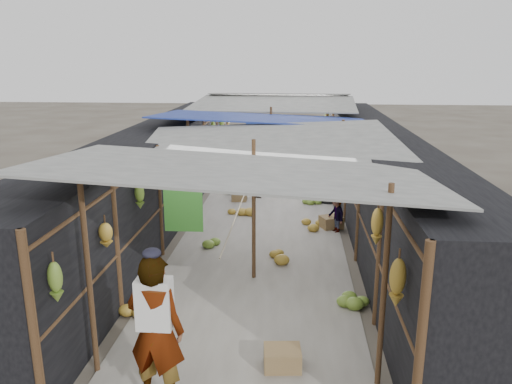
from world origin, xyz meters
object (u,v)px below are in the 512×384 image
(vendor_elderly, at_px, (156,330))
(shopper_blue, at_px, (255,175))
(crate_near, at_px, (282,359))
(vendor_seated, at_px, (336,214))
(black_basin, at_px, (328,199))

(vendor_elderly, xyz_separation_m, shopper_blue, (0.41, 8.88, -0.21))
(crate_near, distance_m, vendor_elderly, 1.80)
(crate_near, relative_size, vendor_seated, 0.53)
(crate_near, bearing_deg, vendor_seated, 73.47)
(shopper_blue, bearing_deg, vendor_elderly, -114.26)
(crate_near, bearing_deg, black_basin, 77.15)
(crate_near, xyz_separation_m, vendor_seated, (1.09, 5.43, 0.31))
(crate_near, bearing_deg, vendor_elderly, -157.74)
(vendor_elderly, bearing_deg, shopper_blue, -82.91)
(crate_near, height_order, shopper_blue, shopper_blue)
(crate_near, relative_size, shopper_blue, 0.33)
(black_basin, distance_m, vendor_elderly, 9.14)
(black_basin, height_order, vendor_seated, vendor_seated)
(black_basin, relative_size, vendor_elderly, 0.34)
(crate_near, bearing_deg, shopper_blue, 92.09)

